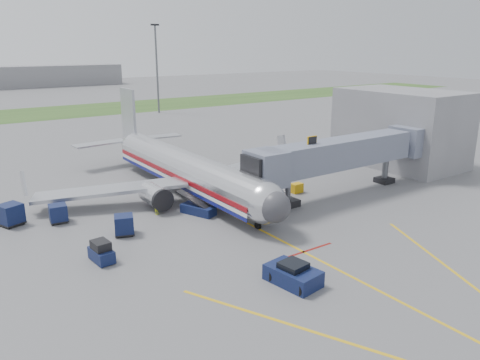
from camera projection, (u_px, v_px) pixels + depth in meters
ground at (272, 236)px, 40.02m from camera, size 400.00×400.00×0.00m
grass_strip at (35, 114)px, 110.99m from camera, size 300.00×25.00×0.01m
apron_markings at (335, 268)px, 34.19m from camera, size 21.52×50.00×0.01m
airliner at (186, 169)px, 51.32m from camera, size 32.10×35.67×10.25m
jet_bridge at (338, 155)px, 49.78m from camera, size 25.30×4.00×6.90m
terminal at (400, 128)px, 62.98m from camera, size 10.00×16.00×10.00m
light_mast_right at (157, 67)px, 109.89m from camera, size 2.00×0.44×20.40m
pushback_tug at (293, 274)px, 31.89m from camera, size 2.76×3.97×1.53m
baggage_tug at (101, 252)px, 35.11m from camera, size 1.44×2.45×1.64m
baggage_cart_a at (124, 225)px, 40.01m from camera, size 2.06×2.06×1.74m
baggage_cart_b at (11, 214)px, 42.15m from camera, size 2.38×2.38×1.98m
baggage_cart_c at (58, 213)px, 42.84m from camera, size 1.74×1.74×1.69m
belt_loader at (198, 209)px, 45.05m from camera, size 2.59×4.26×2.03m
ground_power_cart at (297, 188)px, 51.61m from camera, size 1.32×0.90×1.04m
ramp_worker at (157, 205)px, 44.86m from camera, size 0.83×0.79×1.91m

